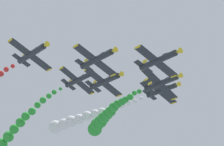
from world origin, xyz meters
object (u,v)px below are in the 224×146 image
airplane_right_outer (162,90)px  airplane_high_slot (79,80)px  airplane_left_outer (105,81)px  airplane_lead (159,60)px  airplane_trailing (32,54)px  airplane_left_inner (162,83)px  airplane_right_inner (97,59)px

airplane_right_outer → airplane_high_slot: 18.88m
airplane_left_outer → airplane_high_slot: bearing=-90.7°
airplane_left_outer → airplane_lead: bearing=88.1°
airplane_high_slot → airplane_trailing: bearing=30.4°
airplane_left_inner → airplane_high_slot: size_ratio=1.00×
airplane_right_inner → airplane_right_outer: bearing=-159.5°
airplane_left_outer → airplane_trailing: 17.14m
airplane_left_inner → airplane_trailing: 26.53m
airplane_right_outer → airplane_high_slot: size_ratio=1.00×
airplane_left_outer → airplane_right_outer: size_ratio=1.00×
airplane_left_inner → airplane_right_outer: bearing=-133.8°
airplane_right_inner → airplane_left_inner: bearing=-178.4°
airplane_right_inner → airplane_high_slot: size_ratio=1.00×
airplane_left_inner → airplane_right_outer: 12.45m
airplane_left_inner → airplane_trailing: airplane_trailing is taller
airplane_lead → airplane_left_outer: 16.62m
airplane_trailing → airplane_high_slot: (-17.17, -10.07, 1.60)m
airplane_left_outer → airplane_high_slot: (-0.11, -9.87, 3.22)m
airplane_lead → airplane_left_inner: bearing=-135.5°
airplane_left_inner → airplane_right_outer: size_ratio=1.00×
airplane_high_slot → airplane_left_inner: bearing=114.3°
airplane_lead → airplane_right_outer: airplane_right_outer is taller
airplane_high_slot → airplane_left_outer: bearing=89.3°
airplane_trailing → airplane_high_slot: size_ratio=1.00×
airplane_right_inner → airplane_high_slot: (-8.28, -18.32, 3.13)m
airplane_lead → airplane_right_inner: (7.62, -8.13, 0.95)m
airplane_right_inner → airplane_high_slot: airplane_high_slot is taller
airplane_right_outer → airplane_trailing: bearing=1.7°
airplane_left_inner → airplane_right_outer: airplane_right_outer is taller
airplane_lead → airplane_trailing: airplane_trailing is taller
airplane_right_outer → airplane_right_inner: bearing=20.5°
airplane_lead → airplane_trailing: size_ratio=1.00×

